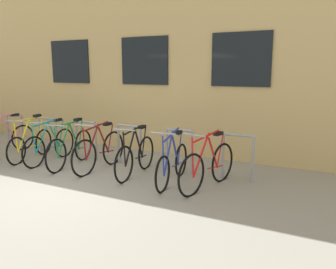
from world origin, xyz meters
TOP-DOWN VIEW (x-y plane):
  - ground_plane at (0.00, 0.00)m, footprint 42.00×42.00m
  - storefront_building at (0.00, 6.92)m, footprint 28.00×7.49m
  - bike_rack at (-0.25, 1.90)m, footprint 6.61×0.05m
  - bicycle_teal at (-1.38, 1.29)m, footprint 0.44×1.71m
  - bicycle_yellow at (-1.97, 1.27)m, footprint 0.50×1.60m
  - bicycle_black at (0.87, 1.34)m, footprint 0.44×1.66m
  - bicycle_green at (-0.74, 1.26)m, footprint 0.48×1.75m
  - bicycle_blue at (1.73, 1.23)m, footprint 0.44×1.64m
  - bicycle_pink at (-2.98, 1.33)m, footprint 0.44×1.75m
  - bicycle_red at (2.40, 1.27)m, footprint 0.52×1.71m
  - bicycle_maroon at (0.00, 1.31)m, footprint 0.44×1.72m

SIDE VIEW (x-z plane):
  - ground_plane at x=0.00m, z-range 0.00..0.00m
  - bicycle_yellow at x=-1.97m, z-range -0.15..0.88m
  - bicycle_blue at x=1.73m, z-range -0.15..0.88m
  - bicycle_pink at x=-2.98m, z-range -0.14..0.89m
  - bicycle_teal at x=-1.38m, z-range -0.12..0.88m
  - bicycle_black at x=0.87m, z-range -0.12..0.89m
  - bicycle_green at x=-0.74m, z-range -0.12..0.90m
  - bicycle_red at x=2.40m, z-range -0.13..0.92m
  - bicycle_maroon at x=0.00m, z-range -0.12..0.91m
  - bike_rack at x=-0.25m, z-range 0.09..0.98m
  - storefront_building at x=0.00m, z-range 0.00..4.69m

